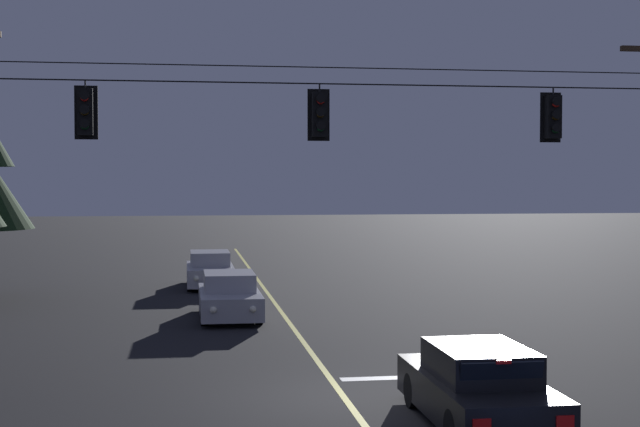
# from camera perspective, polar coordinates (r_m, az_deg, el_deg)

# --- Properties ---
(ground_plane) EXTENTS (180.00, 180.00, 0.00)m
(ground_plane) POSITION_cam_1_polar(r_m,az_deg,el_deg) (17.92, 1.56, -11.50)
(ground_plane) COLOR black
(lane_centre_stripe) EXTENTS (0.14, 60.00, 0.01)m
(lane_centre_stripe) POSITION_cam_1_polar(r_m,az_deg,el_deg) (25.90, -1.65, -7.24)
(lane_centre_stripe) COLOR #D1C64C
(lane_centre_stripe) RESTS_ON ground
(stop_bar_paint) EXTENTS (3.40, 0.36, 0.01)m
(stop_bar_paint) POSITION_cam_1_polar(r_m,az_deg,el_deg) (19.86, 6.21, -10.15)
(stop_bar_paint) COLOR silver
(stop_bar_paint) RESTS_ON ground
(signal_span_assembly) EXTENTS (17.03, 0.32, 7.68)m
(signal_span_assembly) POSITION_cam_1_polar(r_m,az_deg,el_deg) (19.61, 0.43, 1.45)
(signal_span_assembly) COLOR #423021
(signal_span_assembly) RESTS_ON ground
(traffic_light_leftmost) EXTENTS (0.48, 0.41, 1.22)m
(traffic_light_leftmost) POSITION_cam_1_polar(r_m,az_deg,el_deg) (19.50, -14.49, 6.20)
(traffic_light_leftmost) COLOR black
(traffic_light_left_inner) EXTENTS (0.48, 0.41, 1.22)m
(traffic_light_left_inner) POSITION_cam_1_polar(r_m,az_deg,el_deg) (19.61, -0.02, 6.24)
(traffic_light_left_inner) COLOR black
(traffic_light_centre) EXTENTS (0.48, 0.41, 1.22)m
(traffic_light_centre) POSITION_cam_1_polar(r_m,az_deg,el_deg) (21.05, 14.41, 5.89)
(traffic_light_centre) COLOR black
(car_waiting_near_lane) EXTENTS (1.80, 4.33, 1.39)m
(car_waiting_near_lane) POSITION_cam_1_polar(r_m,az_deg,el_deg) (16.12, 9.87, -10.72)
(car_waiting_near_lane) COLOR black
(car_waiting_near_lane) RESTS_ON ground
(car_oncoming_lead) EXTENTS (1.80, 4.42, 1.39)m
(car_oncoming_lead) POSITION_cam_1_polar(r_m,az_deg,el_deg) (27.97, -5.70, -5.22)
(car_oncoming_lead) COLOR #A5A5AD
(car_oncoming_lead) RESTS_ON ground
(car_oncoming_trailing) EXTENTS (1.80, 4.42, 1.39)m
(car_oncoming_trailing) POSITION_cam_1_polar(r_m,az_deg,el_deg) (36.13, -6.91, -3.55)
(car_oncoming_trailing) COLOR #A5A5AD
(car_oncoming_trailing) RESTS_ON ground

